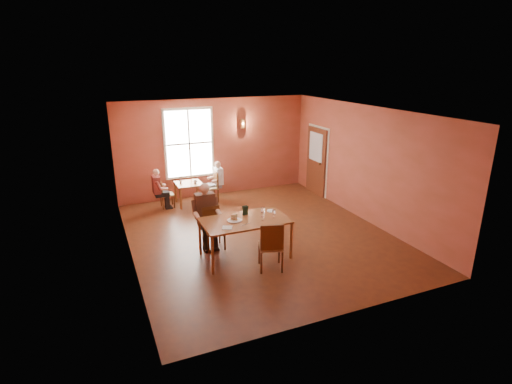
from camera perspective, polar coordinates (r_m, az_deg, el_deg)
name	(u,v)px	position (r m, az deg, el deg)	size (l,w,h in m)	color
ground	(259,235)	(9.81, 0.46, -6.17)	(6.00, 7.00, 0.01)	brown
wall_back	(214,148)	(12.49, -5.95, 6.33)	(6.00, 0.04, 3.00)	brown
wall_front	(348,233)	(6.42, 13.06, -5.70)	(6.00, 0.04, 3.00)	brown
wall_left	(125,192)	(8.60, -18.18, 0.02)	(0.04, 7.00, 3.00)	brown
wall_right	(365,164)	(10.80, 15.28, 3.91)	(0.04, 7.00, 3.00)	brown
ceiling	(260,111)	(9.00, 0.51, 11.50)	(6.00, 7.00, 0.04)	white
window	(189,143)	(12.20, -9.53, 6.85)	(1.36, 0.10, 1.96)	white
door	(316,161)	(12.71, 8.57, 4.35)	(0.12, 1.04, 2.10)	maroon
wall_sconce	(242,124)	(12.56, -1.94, 9.73)	(0.16, 0.16, 0.28)	brown
main_table	(245,238)	(8.64, -1.57, -6.61)	(1.82, 1.02, 0.85)	brown
chair_diner_main	(214,229)	(9.03, -6.06, -5.24)	(0.42, 0.42, 0.95)	brown
diner_main	(214,219)	(8.91, -6.05, -3.90)	(0.57, 0.57, 1.42)	#2F211A
chair_empty	(271,245)	(8.12, 2.09, -7.57)	(0.46, 0.46, 1.04)	brown
plate_food	(234,220)	(8.41, -3.12, -4.01)	(0.31, 0.31, 0.04)	white
sandwich	(234,218)	(8.43, -3.15, -3.68)	(0.09, 0.09, 0.12)	tan
goblet_a	(263,211)	(8.65, 1.02, -2.76)	(0.08, 0.08, 0.21)	white
goblet_b	(274,214)	(8.55, 2.57, -3.09)	(0.08, 0.08, 0.19)	white
goblet_c	(263,216)	(8.40, 0.97, -3.47)	(0.08, 0.08, 0.19)	white
menu_stand	(245,210)	(8.69, -1.54, -2.64)	(0.13, 0.06, 0.21)	black
knife	(246,224)	(8.24, -1.40, -4.63)	(0.22, 0.02, 0.00)	white
napkin	(227,228)	(8.09, -4.14, -5.10)	(0.20, 0.20, 0.01)	silver
side_plate	(271,211)	(8.94, 2.18, -2.71)	(0.19, 0.19, 0.01)	white
second_table	(189,194)	(11.93, -9.51, -0.23)	(0.74, 0.74, 0.65)	brown
chair_diner_white	(210,187)	(12.05, -6.54, 0.72)	(0.40, 0.40, 0.91)	#502C1A
diner_white	(211,183)	(12.02, -6.43, 1.31)	(0.46, 0.46, 1.16)	white
chair_diner_maroon	(167,194)	(11.79, -12.59, -0.25)	(0.36, 0.36, 0.81)	brown
diner_maroon	(166,188)	(11.73, -12.79, 0.52)	(0.46, 0.46, 1.15)	#521A17
cup_a	(195,182)	(11.79, -8.67, 1.46)	(0.11, 0.11, 0.08)	white
cup_b	(181,182)	(11.88, -10.71, 1.47)	(0.09, 0.09, 0.08)	silver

